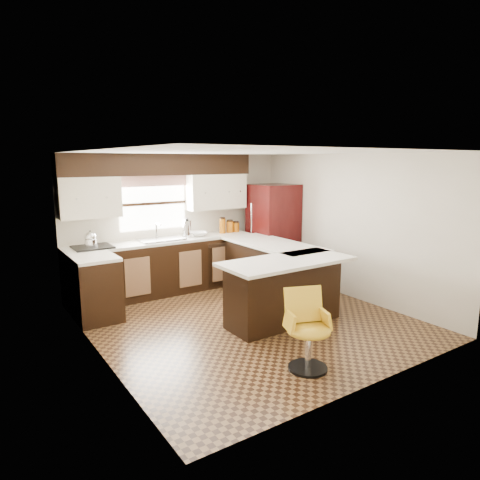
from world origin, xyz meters
TOP-DOWN VIEW (x-y plane):
  - floor at (0.00, 0.00)m, footprint 4.40×4.40m
  - ceiling at (0.00, 0.00)m, footprint 4.40×4.40m
  - wall_back at (0.00, 2.20)m, footprint 4.40×0.00m
  - wall_front at (0.00, -2.20)m, footprint 4.40×0.00m
  - wall_left at (-2.10, 0.00)m, footprint 0.00×4.40m
  - wall_right at (2.10, 0.00)m, footprint 0.00×4.40m
  - base_cab_back at (-0.45, 1.90)m, footprint 3.30×0.60m
  - base_cab_left at (-1.80, 1.25)m, footprint 0.60×0.70m
  - counter_back at (-0.45, 1.90)m, footprint 3.30×0.60m
  - counter_left at (-1.80, 1.25)m, footprint 0.60×0.70m
  - soffit at (-0.40, 2.03)m, footprint 3.40×0.35m
  - upper_cab_left at (-1.62, 2.03)m, footprint 0.94×0.35m
  - upper_cab_right at (0.68, 2.03)m, footprint 1.14×0.35m
  - window_pane at (-0.50, 2.18)m, footprint 1.20×0.02m
  - valance at (-0.50, 2.14)m, footprint 1.30×0.06m
  - sink at (-0.50, 1.88)m, footprint 0.75×0.45m
  - dishwasher at (0.55, 1.61)m, footprint 0.58×0.03m
  - cooktop at (-1.65, 1.88)m, footprint 0.58×0.50m
  - peninsula_long at (0.90, 0.62)m, footprint 0.60×1.95m
  - peninsula_return at (0.38, -0.35)m, footprint 1.65×0.60m
  - counter_pen_long at (0.95, 0.62)m, footprint 0.84×1.95m
  - counter_pen_return at (0.35, -0.44)m, footprint 1.89×0.84m
  - refrigerator at (1.68, 1.57)m, footprint 0.79×0.76m
  - bar_chair at (-0.28, -1.58)m, footprint 0.62×0.62m
  - kettle at (-1.67, 1.88)m, footprint 0.19×0.19m
  - percolator at (0.01, 1.90)m, footprint 0.15×0.15m
  - mixing_bowl at (0.24, 1.90)m, footprint 0.38×0.38m
  - canister_large at (0.75, 1.92)m, footprint 0.12×0.12m
  - canister_med at (0.92, 1.92)m, footprint 0.14×0.14m
  - canister_small at (1.05, 1.92)m, footprint 0.13×0.13m

SIDE VIEW (x-z plane):
  - floor at x=0.00m, z-range 0.00..0.00m
  - dishwasher at x=0.55m, z-range 0.04..0.82m
  - bar_chair at x=-0.28m, z-range 0.00..0.90m
  - base_cab_back at x=-0.45m, z-range 0.00..0.90m
  - base_cab_left at x=-1.80m, z-range 0.00..0.90m
  - peninsula_long at x=0.90m, z-range 0.00..0.90m
  - peninsula_return at x=0.38m, z-range 0.00..0.90m
  - refrigerator at x=1.68m, z-range 0.00..1.84m
  - counter_back at x=-0.45m, z-range 0.90..0.94m
  - counter_left at x=-1.80m, z-range 0.90..0.94m
  - counter_pen_long at x=0.95m, z-range 0.90..0.94m
  - counter_pen_return at x=0.35m, z-range 0.90..0.94m
  - cooktop at x=-1.65m, z-range 0.94..0.97m
  - sink at x=-0.50m, z-range 0.95..0.98m
  - mixing_bowl at x=0.24m, z-range 0.95..1.02m
  - canister_small at x=1.05m, z-range 0.95..1.12m
  - canister_med at x=0.92m, z-range 0.95..1.15m
  - canister_large at x=0.75m, z-range 0.94..1.22m
  - percolator at x=0.01m, z-range 0.95..1.25m
  - kettle at x=-1.67m, z-range 0.97..1.22m
  - wall_back at x=0.00m, z-range -1.00..3.40m
  - wall_front at x=0.00m, z-range -1.00..3.40m
  - wall_left at x=-2.10m, z-range -1.00..3.40m
  - wall_right at x=2.10m, z-range -1.00..3.40m
  - window_pane at x=-0.50m, z-range 1.10..2.00m
  - upper_cab_left at x=-1.62m, z-range 1.40..2.04m
  - upper_cab_right at x=0.68m, z-range 1.40..2.04m
  - valance at x=-0.50m, z-range 1.85..2.03m
  - soffit at x=-0.40m, z-range 2.04..2.40m
  - ceiling at x=0.00m, z-range 2.40..2.40m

